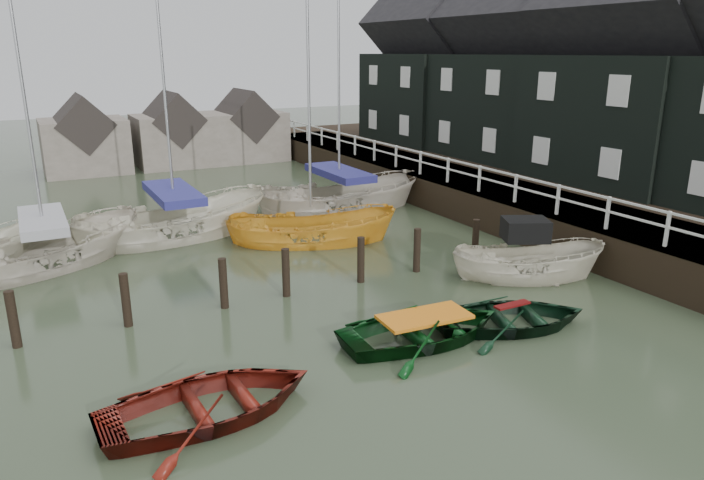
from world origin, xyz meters
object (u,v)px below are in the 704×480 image
rowboat_green (424,340)px  sailboat_a (49,265)px  motorboat (526,276)px  sailboat_d (340,209)px  sailboat_b (177,236)px  sailboat_c (312,241)px  rowboat_dkgreen (511,327)px  rowboat_red (212,416)px

rowboat_green → sailboat_a: (-7.62, 10.15, 0.06)m
motorboat → sailboat_d: (-1.13, 10.31, -0.03)m
sailboat_d → sailboat_b: bearing=104.4°
sailboat_a → sailboat_b: size_ratio=0.94×
motorboat → sailboat_c: sailboat_c is taller
sailboat_a → sailboat_b: (4.42, 1.44, -0.00)m
motorboat → sailboat_b: sailboat_b is taller
rowboat_dkgreen → motorboat: bearing=-30.2°
motorboat → sailboat_d: 10.37m
motorboat → sailboat_a: bearing=83.7°
motorboat → sailboat_a: sailboat_a is taller
rowboat_dkgreen → motorboat: (2.78, 2.44, 0.09)m
sailboat_b → sailboat_d: sailboat_d is taller
sailboat_a → sailboat_d: sailboat_d is taller
rowboat_dkgreen → motorboat: motorboat is taller
sailboat_c → sailboat_d: 4.76m
rowboat_green → motorboat: (5.14, 2.04, 0.09)m
rowboat_red → sailboat_c: sailboat_c is taller
rowboat_green → sailboat_c: 8.73m
sailboat_b → rowboat_red: bearing=163.2°
rowboat_green → sailboat_c: bearing=-3.0°
rowboat_dkgreen → sailboat_b: size_ratio=0.35×
motorboat → sailboat_d: bearing=32.4°
sailboat_a → rowboat_dkgreen: bearing=-161.1°
sailboat_d → sailboat_c: bearing=149.1°
rowboat_green → sailboat_d: sailboat_d is taller
rowboat_dkgreen → rowboat_red: bearing=111.4°
sailboat_a → sailboat_d: (11.63, 2.20, -0.00)m
rowboat_dkgreen → sailboat_a: (-9.97, 10.56, 0.06)m
sailboat_c → rowboat_dkgreen: bearing=-148.0°
rowboat_dkgreen → sailboat_c: 9.18m
sailboat_b → sailboat_c: 5.11m
sailboat_d → motorboat: bearing=-165.4°
motorboat → sailboat_b: size_ratio=0.44×
sailboat_b → sailboat_c: (4.20, -2.92, -0.05)m
sailboat_c → rowboat_green: bearing=-163.0°
rowboat_red → sailboat_c: (6.41, 9.48, 0.01)m
sailboat_b → sailboat_d: 7.25m
motorboat → sailboat_b: bearing=67.3°
rowboat_red → sailboat_b: (2.21, 12.39, 0.06)m
motorboat → sailboat_c: size_ratio=0.50×
sailboat_c → sailboat_d: bearing=-15.8°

